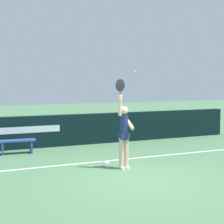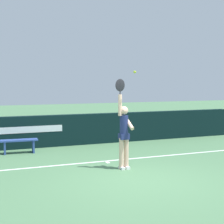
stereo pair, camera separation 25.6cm
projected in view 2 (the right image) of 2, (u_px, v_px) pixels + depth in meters
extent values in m
plane|color=#4D7A51|center=(139.00, 180.00, 8.80)|extent=(60.00, 60.00, 0.00)
cube|color=white|center=(105.00, 161.00, 10.89)|extent=(10.05, 0.10, 0.00)
cube|color=white|center=(107.00, 162.00, 10.76)|extent=(0.10, 0.30, 0.00)
cube|color=black|center=(76.00, 130.00, 13.67)|extent=(13.85, 0.30, 1.16)
cube|color=silver|center=(14.00, 130.00, 12.64)|extent=(3.46, 0.01, 0.23)
cylinder|color=beige|center=(126.00, 153.00, 9.93)|extent=(0.13, 0.13, 0.86)
cylinder|color=beige|center=(121.00, 154.00, 9.87)|extent=(0.13, 0.13, 0.86)
cube|color=white|center=(127.00, 167.00, 9.94)|extent=(0.11, 0.24, 0.07)
cube|color=white|center=(122.00, 168.00, 9.88)|extent=(0.11, 0.24, 0.07)
cylinder|color=navy|center=(124.00, 127.00, 9.84)|extent=(0.23, 0.23, 0.61)
cube|color=navy|center=(124.00, 136.00, 9.86)|extent=(0.27, 0.22, 0.16)
sphere|color=beige|center=(124.00, 110.00, 9.80)|extent=(0.23, 0.23, 0.23)
cylinder|color=beige|center=(120.00, 105.00, 9.74)|extent=(0.11, 0.10, 0.58)
cylinder|color=beige|center=(129.00, 123.00, 9.82)|extent=(0.12, 0.50, 0.36)
ellipsoid|color=black|center=(120.00, 85.00, 9.69)|extent=(0.29, 0.04, 0.35)
cylinder|color=black|center=(120.00, 92.00, 9.71)|extent=(0.03, 0.03, 0.18)
sphere|color=#C8E030|center=(135.00, 72.00, 9.50)|extent=(0.07, 0.07, 0.07)
cube|color=#2D4793|center=(19.00, 140.00, 12.04)|extent=(1.24, 0.45, 0.05)
cube|color=#2D4793|center=(5.00, 148.00, 11.92)|extent=(0.08, 0.32, 0.44)
cube|color=#2D4793|center=(33.00, 146.00, 12.21)|extent=(0.08, 0.32, 0.44)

